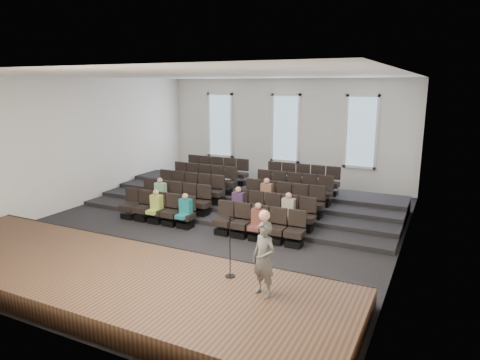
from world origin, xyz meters
TOP-DOWN VIEW (x-y plane):
  - ground at (0.00, 0.00)m, footprint 14.00×14.00m
  - ceiling at (0.00, 0.00)m, footprint 12.00×14.00m
  - wall_back at (0.00, 7.02)m, footprint 12.00×0.04m
  - wall_front at (0.00, -7.02)m, footprint 12.00×0.04m
  - wall_left at (-6.02, 0.00)m, footprint 0.04×14.00m
  - wall_right at (6.02, 0.00)m, footprint 0.04×14.00m
  - stage at (0.00, -5.10)m, footprint 11.80×3.60m
  - stage_lip at (0.00, -3.33)m, footprint 11.80×0.06m
  - risers at (0.00, 3.17)m, footprint 11.80×4.80m
  - seating_rows at (-0.00, 1.54)m, footprint 6.80×4.70m
  - windows at (0.00, 6.95)m, footprint 8.44×0.10m
  - audience at (0.19, 0.15)m, footprint 5.45×2.64m
  - speaker at (3.85, -4.66)m, footprint 0.67×0.56m
  - mic_stand at (2.85, -4.21)m, footprint 0.23×0.23m

SIDE VIEW (x-z plane):
  - ground at x=0.00m, z-range 0.00..0.00m
  - risers at x=0.00m, z-range -0.10..0.50m
  - stage at x=0.00m, z-range 0.00..0.50m
  - stage_lip at x=0.00m, z-range -0.01..0.51m
  - seating_rows at x=0.00m, z-range -0.15..1.52m
  - audience at x=0.19m, z-range 0.24..1.34m
  - mic_stand at x=2.85m, z-range 0.22..1.61m
  - speaker at x=3.85m, z-range 0.50..2.06m
  - wall_back at x=0.00m, z-range 0.00..5.00m
  - wall_front at x=0.00m, z-range 0.00..5.00m
  - wall_left at x=-6.02m, z-range 0.00..5.00m
  - wall_right at x=6.02m, z-range 0.00..5.00m
  - windows at x=0.00m, z-range 1.08..4.32m
  - ceiling at x=0.00m, z-range 5.00..5.02m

